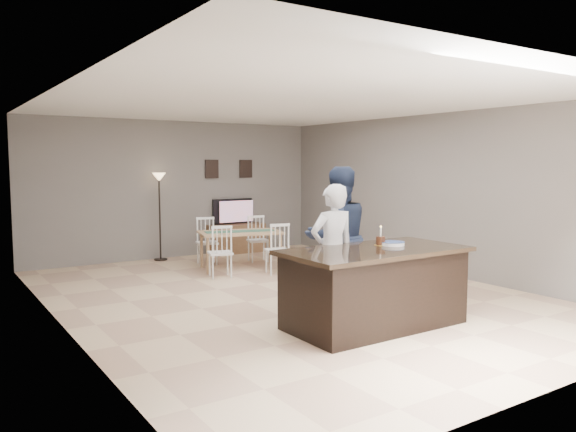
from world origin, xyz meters
TOP-DOWN VIEW (x-y plane):
  - floor at (0.00, 0.00)m, footprint 8.00×8.00m
  - room_shell at (0.00, 0.00)m, footprint 8.00×8.00m
  - kitchen_island at (0.00, -1.80)m, footprint 2.15×1.10m
  - tv_console at (1.20, 3.77)m, footprint 1.20×0.40m
  - television at (1.20, 3.84)m, footprint 0.91×0.12m
  - tv_screen_glow at (1.20, 3.76)m, footprint 0.78×0.00m
  - picture_frames at (1.15, 3.98)m, footprint 1.10×0.02m
  - doorway at (-2.99, -2.30)m, footprint 0.00×2.10m
  - woman at (-0.18, -1.25)m, footprint 0.62×0.44m
  - man at (0.18, -0.89)m, footprint 1.01×0.86m
  - birthday_cake at (0.23, -1.64)m, footprint 0.15×0.15m
  - plate_stack at (0.34, -1.73)m, footprint 0.28×0.28m
  - dining_table at (0.41, 2.15)m, footprint 1.73×1.90m
  - floor_lamp at (-0.45, 3.79)m, footprint 0.25×0.25m

SIDE VIEW (x-z plane):
  - floor at x=0.00m, z-range 0.00..0.00m
  - tv_console at x=1.20m, z-range 0.00..0.60m
  - kitchen_island at x=0.00m, z-range 0.00..0.90m
  - dining_table at x=0.41m, z-range 0.12..0.99m
  - woman at x=-0.18m, z-range 0.00..1.62m
  - television at x=1.20m, z-range 0.60..1.13m
  - tv_screen_glow at x=1.20m, z-range 0.48..1.26m
  - man at x=0.18m, z-range 0.00..1.82m
  - plate_stack at x=0.34m, z-range 0.90..0.94m
  - birthday_cake at x=0.23m, z-range 0.84..1.07m
  - doorway at x=-2.99m, z-range -0.07..2.58m
  - floor_lamp at x=-0.45m, z-range 0.46..2.15m
  - room_shell at x=0.00m, z-range -2.32..5.68m
  - picture_frames at x=1.15m, z-range 1.56..1.94m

